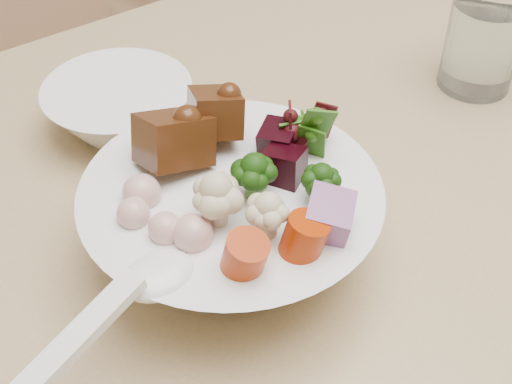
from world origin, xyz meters
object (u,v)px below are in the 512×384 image
Objects in this scene: dining_table at (500,181)px; water_glass at (484,35)px; chair_far at (77,152)px; food_bowl at (232,215)px; side_bowl at (119,108)px.

dining_table is 0.16m from water_glass.
chair_far is (-0.25, 0.65, -0.26)m from dining_table.
food_bowl is at bearing 175.29° from dining_table.
chair_far is at bearing 116.13° from water_glass.
chair_far is 0.55m from side_bowl.
water_glass reaches higher than side_bowl.
water_glass reaches higher than chair_far.
chair_far is 3.11× the size of food_bowl.
water_glass is 0.40m from side_bowl.
chair_far is 0.72m from food_bowl.
dining_table is 0.36m from food_bowl.
food_bowl is (-0.34, 0.03, 0.12)m from dining_table.
dining_table is at bearing -105.53° from water_glass.
water_glass is (0.37, 0.05, 0.02)m from food_bowl.
food_bowl is at bearing -91.83° from side_bowl.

